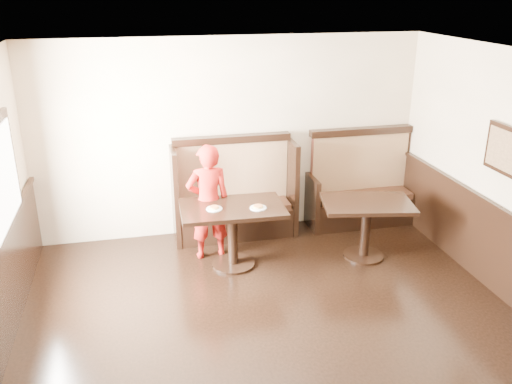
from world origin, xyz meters
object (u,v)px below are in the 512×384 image
object	(u,v)px
booth_main	(234,200)
table_main	(233,220)
booth_neighbor	(361,192)
table_neighbor	(366,216)
child	(208,202)

from	to	relation	value
booth_main	table_main	xyz separation A→B (m)	(-0.20, -0.93, 0.11)
table_main	booth_main	bearing A→B (deg)	80.00
booth_neighbor	table_neighbor	distance (m)	1.17
booth_neighbor	table_neighbor	xyz separation A→B (m)	(-0.39, -1.09, 0.11)
child	table_main	bearing A→B (deg)	126.71
table_neighbor	child	distance (m)	2.08
booth_neighbor	table_neighbor	world-z (taller)	booth_neighbor
table_neighbor	child	bearing A→B (deg)	177.63
booth_neighbor	table_neighbor	size ratio (longest dim) A/B	1.30
table_neighbor	booth_main	bearing A→B (deg)	155.95
booth_neighbor	child	xyz separation A→B (m)	(-2.41, -0.61, 0.30)
booth_neighbor	child	size ratio (longest dim) A/B	1.06
booth_main	booth_neighbor	distance (m)	1.95
booth_main	booth_neighbor	bearing A→B (deg)	-0.05
table_neighbor	child	size ratio (longest dim) A/B	0.81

